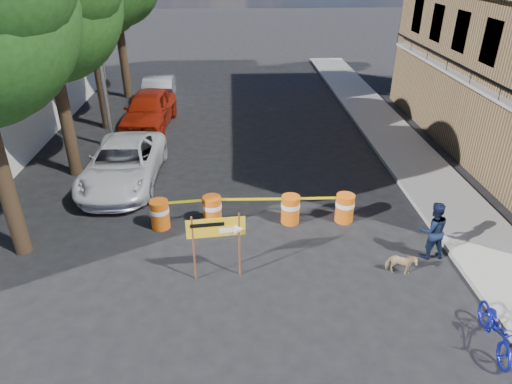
{
  "coord_description": "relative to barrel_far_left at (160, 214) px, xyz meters",
  "views": [
    {
      "loc": [
        -0.84,
        -8.81,
        7.49
      ],
      "look_at": [
        -0.25,
        2.73,
        1.3
      ],
      "focal_mm": 32.0,
      "sensor_mm": 36.0,
      "label": 1
    }
  ],
  "objects": [
    {
      "name": "tree_mid_a",
      "position": [
        -3.61,
        3.96,
        5.53
      ],
      "size": [
        5.25,
        5.0,
        8.68
      ],
      "color": "#332316",
      "rests_on": "ground"
    },
    {
      "name": "barrel_far_left",
      "position": [
        0.0,
        0.0,
        0.0
      ],
      "size": [
        0.58,
        0.58,
        0.9
      ],
      "color": "#E74B0D",
      "rests_on": "ground"
    },
    {
      "name": "barrel_mid_left",
      "position": [
        1.56,
        0.18,
        0.0
      ],
      "size": [
        0.58,
        0.58,
        0.9
      ],
      "color": "#E74B0D",
      "rests_on": "ground"
    },
    {
      "name": "sedan_silver",
      "position": [
        -1.68,
        12.21,
        0.26
      ],
      "size": [
        1.77,
        4.53,
        1.47
      ],
      "primitive_type": "imported",
      "rotation": [
        0.0,
        0.0,
        0.05
      ],
      "color": "#B1B3B8",
      "rests_on": "ground"
    },
    {
      "name": "streetlamp",
      "position": [
        -2.81,
        6.46,
        3.9
      ],
      "size": [
        1.25,
        0.18,
        8.0
      ],
      "color": "gray",
      "rests_on": "ground"
    },
    {
      "name": "barrel_far_right",
      "position": [
        5.62,
        0.09,
        0.0
      ],
      "size": [
        0.58,
        0.58,
        0.9
      ],
      "color": "#E74B0D",
      "rests_on": "ground"
    },
    {
      "name": "bicycle",
      "position": [
        7.67,
        -5.06,
        0.43
      ],
      "size": [
        0.77,
        1.04,
        1.81
      ],
      "primitive_type": "imported",
      "rotation": [
        0.0,
        0.0,
        -0.16
      ],
      "color": "#13189A",
      "rests_on": "ground"
    },
    {
      "name": "ground",
      "position": [
        3.12,
        -3.04,
        -0.47
      ],
      "size": [
        120.0,
        120.0,
        0.0
      ],
      "primitive_type": "plane",
      "color": "black",
      "rests_on": "ground"
    },
    {
      "name": "dog",
      "position": [
        6.5,
        -2.59,
        -0.15
      ],
      "size": [
        0.82,
        0.54,
        0.63
      ],
      "primitive_type": "imported",
      "rotation": [
        0.0,
        0.0,
        1.28
      ],
      "color": "tan",
      "rests_on": "ground"
    },
    {
      "name": "barrel_mid_right",
      "position": [
        3.95,
        0.1,
        0.0
      ],
      "size": [
        0.58,
        0.58,
        0.9
      ],
      "color": "#E74B0D",
      "rests_on": "ground"
    },
    {
      "name": "suv_white",
      "position": [
        -1.68,
        3.1,
        0.26
      ],
      "size": [
        2.54,
        5.34,
        1.47
      ],
      "primitive_type": "imported",
      "rotation": [
        0.0,
        0.0,
        -0.02
      ],
      "color": "silver",
      "rests_on": "ground"
    },
    {
      "name": "pedestrian",
      "position": [
        7.53,
        -1.84,
        0.36
      ],
      "size": [
        0.83,
        0.66,
        1.66
      ],
      "primitive_type": "imported",
      "rotation": [
        0.0,
        0.0,
        3.18
      ],
      "color": "black",
      "rests_on": "ground"
    },
    {
      "name": "sidewalk_east",
      "position": [
        9.32,
        2.96,
        -0.4
      ],
      "size": [
        2.4,
        40.0,
        0.15
      ],
      "primitive_type": "cube",
      "color": "gray",
      "rests_on": "ground"
    },
    {
      "name": "detour_sign",
      "position": [
        1.97,
        -2.45,
        0.89
      ],
      "size": [
        1.44,
        0.29,
        1.86
      ],
      "rotation": [
        0.0,
        0.0,
        0.1
      ],
      "color": "#592D19",
      "rests_on": "ground"
    },
    {
      "name": "sedan_red",
      "position": [
        -1.68,
        8.96,
        0.37
      ],
      "size": [
        2.32,
        5.04,
        1.67
      ],
      "primitive_type": "imported",
      "rotation": [
        0.0,
        0.0,
        -0.07
      ],
      "color": "#A6210D",
      "rests_on": "ground"
    }
  ]
}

